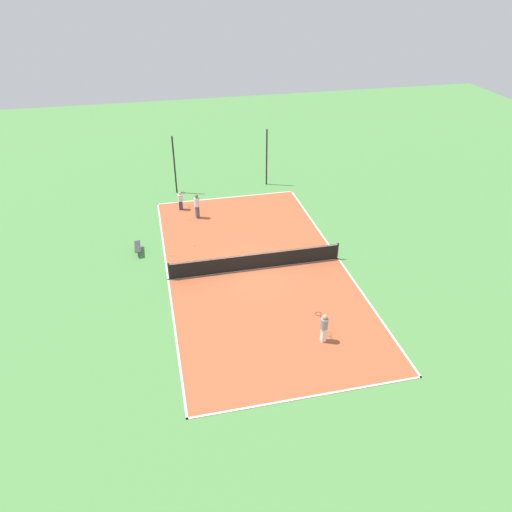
{
  "coord_description": "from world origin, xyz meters",
  "views": [
    {
      "loc": [
        -5.47,
        -24.03,
        16.1
      ],
      "look_at": [
        0.0,
        0.0,
        0.9
      ],
      "focal_mm": 35.0,
      "sensor_mm": 36.0,
      "label": 1
    }
  ],
  "objects_px": {
    "tennis_ball_right_alley": "(171,255)",
    "fence_post_back_right": "(267,158)",
    "tennis_ball_left_sideline": "(166,206)",
    "player_baseline_gray": "(324,326)",
    "player_near_white": "(197,204)",
    "tennis_net": "(256,261)",
    "bench": "(138,247)",
    "tennis_ball_near_net": "(194,245)",
    "tennis_ball_midcourt": "(188,219)",
    "fence_post_back_left": "(174,165)",
    "player_far_white": "(180,200)"
  },
  "relations": [
    {
      "from": "tennis_ball_midcourt",
      "to": "fence_post_back_right",
      "type": "relative_size",
      "value": 0.02
    },
    {
      "from": "bench",
      "to": "tennis_ball_left_sideline",
      "type": "bearing_deg",
      "value": -19.06
    },
    {
      "from": "tennis_net",
      "to": "fence_post_back_right",
      "type": "distance_m",
      "value": 12.6
    },
    {
      "from": "player_far_white",
      "to": "player_near_white",
      "type": "distance_m",
      "value": 1.88
    },
    {
      "from": "tennis_net",
      "to": "tennis_ball_left_sideline",
      "type": "height_order",
      "value": "tennis_net"
    },
    {
      "from": "tennis_ball_left_sideline",
      "to": "fence_post_back_right",
      "type": "bearing_deg",
      "value": 15.71
    },
    {
      "from": "bench",
      "to": "tennis_ball_left_sideline",
      "type": "xyz_separation_m",
      "value": [
        2.14,
        6.2,
        -0.33
      ]
    },
    {
      "from": "tennis_ball_midcourt",
      "to": "fence_post_back_left",
      "type": "bearing_deg",
      "value": 94.23
    },
    {
      "from": "bench",
      "to": "tennis_ball_near_net",
      "type": "height_order",
      "value": "bench"
    },
    {
      "from": "tennis_ball_left_sideline",
      "to": "tennis_ball_midcourt",
      "type": "height_order",
      "value": "same"
    },
    {
      "from": "fence_post_back_left",
      "to": "tennis_ball_left_sideline",
      "type": "bearing_deg",
      "value": -113.81
    },
    {
      "from": "fence_post_back_right",
      "to": "tennis_ball_left_sideline",
      "type": "bearing_deg",
      "value": -164.29
    },
    {
      "from": "player_far_white",
      "to": "fence_post_back_left",
      "type": "xyz_separation_m",
      "value": [
        -0.04,
        3.09,
        1.45
      ]
    },
    {
      "from": "player_far_white",
      "to": "tennis_ball_near_net",
      "type": "xyz_separation_m",
      "value": [
        0.31,
        -5.36,
        -0.73
      ]
    },
    {
      "from": "tennis_ball_left_sideline",
      "to": "player_baseline_gray",
      "type": "bearing_deg",
      "value": -69.16
    },
    {
      "from": "player_near_white",
      "to": "tennis_ball_near_net",
      "type": "distance_m",
      "value": 3.97
    },
    {
      "from": "tennis_ball_right_alley",
      "to": "fence_post_back_right",
      "type": "bearing_deg",
      "value": 48.38
    },
    {
      "from": "tennis_ball_near_net",
      "to": "tennis_net",
      "type": "bearing_deg",
      "value": -47.54
    },
    {
      "from": "player_near_white",
      "to": "tennis_ball_left_sideline",
      "type": "height_order",
      "value": "player_near_white"
    },
    {
      "from": "tennis_net",
      "to": "fence_post_back_right",
      "type": "height_order",
      "value": "fence_post_back_right"
    },
    {
      "from": "player_baseline_gray",
      "to": "tennis_ball_left_sideline",
      "type": "relative_size",
      "value": 23.17
    },
    {
      "from": "tennis_net",
      "to": "tennis_ball_left_sideline",
      "type": "relative_size",
      "value": 150.01
    },
    {
      "from": "bench",
      "to": "player_near_white",
      "type": "height_order",
      "value": "player_near_white"
    },
    {
      "from": "tennis_ball_left_sideline",
      "to": "tennis_ball_near_net",
      "type": "height_order",
      "value": "same"
    },
    {
      "from": "player_far_white",
      "to": "player_near_white",
      "type": "height_order",
      "value": "player_near_white"
    },
    {
      "from": "tennis_ball_near_net",
      "to": "tennis_ball_midcourt",
      "type": "bearing_deg",
      "value": 89.97
    },
    {
      "from": "fence_post_back_left",
      "to": "tennis_ball_midcourt",
      "type": "bearing_deg",
      "value": -85.77
    },
    {
      "from": "player_baseline_gray",
      "to": "fence_post_back_left",
      "type": "height_order",
      "value": "fence_post_back_left"
    },
    {
      "from": "bench",
      "to": "fence_post_back_left",
      "type": "xyz_separation_m",
      "value": [
        3.16,
        8.49,
        1.85
      ]
    },
    {
      "from": "player_far_white",
      "to": "tennis_ball_right_alley",
      "type": "relative_size",
      "value": 20.15
    },
    {
      "from": "tennis_ball_left_sideline",
      "to": "fence_post_back_left",
      "type": "bearing_deg",
      "value": 66.19
    },
    {
      "from": "player_baseline_gray",
      "to": "tennis_ball_near_net",
      "type": "height_order",
      "value": "player_baseline_gray"
    },
    {
      "from": "player_baseline_gray",
      "to": "tennis_ball_midcourt",
      "type": "relative_size",
      "value": 23.17
    },
    {
      "from": "tennis_ball_left_sideline",
      "to": "fence_post_back_left",
      "type": "xyz_separation_m",
      "value": [
        1.01,
        2.3,
        2.18
      ]
    },
    {
      "from": "tennis_ball_right_alley",
      "to": "tennis_ball_midcourt",
      "type": "relative_size",
      "value": 1.0
    },
    {
      "from": "bench",
      "to": "tennis_ball_left_sideline",
      "type": "height_order",
      "value": "bench"
    },
    {
      "from": "player_near_white",
      "to": "tennis_net",
      "type": "bearing_deg",
      "value": 176.81
    },
    {
      "from": "tennis_ball_right_alley",
      "to": "tennis_ball_near_net",
      "type": "relative_size",
      "value": 1.0
    },
    {
      "from": "tennis_net",
      "to": "fence_post_back_right",
      "type": "xyz_separation_m",
      "value": [
        3.58,
        11.97,
        1.67
      ]
    },
    {
      "from": "tennis_ball_near_net",
      "to": "tennis_ball_left_sideline",
      "type": "bearing_deg",
      "value": 102.51
    },
    {
      "from": "tennis_net",
      "to": "bench",
      "type": "bearing_deg",
      "value": 152.7
    },
    {
      "from": "fence_post_back_right",
      "to": "tennis_ball_right_alley",
      "type": "bearing_deg",
      "value": -131.62
    },
    {
      "from": "bench",
      "to": "tennis_net",
      "type": "bearing_deg",
      "value": -117.3
    },
    {
      "from": "player_near_white",
      "to": "tennis_ball_left_sideline",
      "type": "distance_m",
      "value": 3.29
    },
    {
      "from": "player_far_white",
      "to": "fence_post_back_right",
      "type": "relative_size",
      "value": 0.31
    },
    {
      "from": "player_far_white",
      "to": "tennis_ball_midcourt",
      "type": "xyz_separation_m",
      "value": [
        0.31,
        -1.69,
        -0.73
      ]
    },
    {
      "from": "bench",
      "to": "player_far_white",
      "type": "bearing_deg",
      "value": -30.57
    },
    {
      "from": "player_far_white",
      "to": "fence_post_back_right",
      "type": "height_order",
      "value": "fence_post_back_right"
    },
    {
      "from": "bench",
      "to": "player_far_white",
      "type": "relative_size",
      "value": 1.04
    },
    {
      "from": "player_near_white",
      "to": "fence_post_back_right",
      "type": "relative_size",
      "value": 0.4
    }
  ]
}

